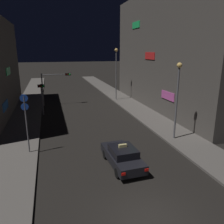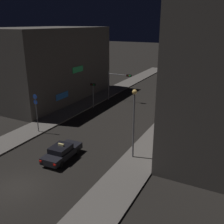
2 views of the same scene
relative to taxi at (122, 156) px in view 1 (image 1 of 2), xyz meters
name	(u,v)px [view 1 (image 1 of 2)]	position (x,y,z in m)	size (l,w,h in m)	color
ground_plane	(150,220)	(-0.36, -5.26, -0.74)	(300.00, 300.00, 0.00)	black
sidewalk_left	(31,101)	(-7.39, 22.85, -0.65)	(3.45, 60.22, 0.16)	#5B5651
sidewalk_right	(118,96)	(6.66, 22.85, -0.65)	(3.45, 60.22, 0.16)	#5B5651
building_facade_right	(185,51)	(13.45, 14.24, 6.87)	(10.22, 25.93, 15.20)	#514C47
taxi	(122,156)	(0.00, 0.00, 0.00)	(2.01, 4.53, 1.62)	black
traffic_light_overhead	(54,82)	(-3.76, 19.53, 2.67)	(4.11, 0.42, 4.63)	slate
traffic_light_left_kerb	(42,93)	(-5.41, 14.63, 2.01)	(0.80, 0.42, 3.84)	slate
sign_pole_left	(26,118)	(-6.28, 3.67, 2.12)	(0.56, 0.10, 4.50)	slate
street_lamp_near_block	(177,91)	(5.87, 3.19, 3.68)	(0.44, 0.44, 6.58)	slate
street_lamp_far_block	(116,66)	(5.59, 20.17, 4.58)	(0.49, 0.49, 7.80)	slate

